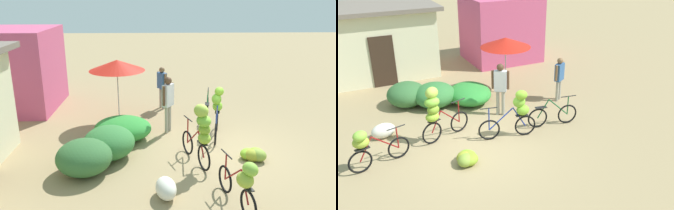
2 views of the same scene
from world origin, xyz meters
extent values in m
plane|color=#9C855D|center=(0.00, 0.00, 0.00)|extent=(60.00, 60.00, 0.00)
cube|color=beige|center=(-1.50, 7.44, 1.39)|extent=(4.51, 3.02, 2.77)
cube|color=#72665B|center=(-1.50, 7.44, 2.85)|extent=(5.01, 3.52, 0.16)
cube|color=#332319|center=(-1.50, 5.91, 1.00)|extent=(0.90, 0.06, 2.00)
cube|color=#C64D78|center=(4.12, 7.09, 1.49)|extent=(3.20, 2.80, 2.98)
ellipsoid|color=#346633|center=(-1.15, 3.66, 0.42)|extent=(1.36, 1.36, 0.84)
ellipsoid|color=#347537|center=(-0.29, 3.18, 0.42)|extent=(1.45, 1.37, 0.84)
ellipsoid|color=#308D36|center=(0.89, 2.92, 0.34)|extent=(1.50, 1.71, 0.69)
cylinder|color=beige|center=(2.45, 3.19, 1.02)|extent=(0.04, 0.04, 2.05)
cone|color=red|center=(2.45, 3.19, 1.95)|extent=(1.84, 1.84, 0.35)
torus|color=black|center=(-2.08, 0.41, 0.31)|extent=(0.61, 0.21, 0.61)
torus|color=black|center=(-3.08, 0.15, 0.31)|extent=(0.61, 0.21, 0.61)
cylinder|color=maroon|center=(-2.90, 0.20, 0.60)|extent=(0.39, 0.13, 0.59)
cylinder|color=maroon|center=(-2.41, 0.33, 0.60)|extent=(0.68, 0.21, 0.60)
cylinder|color=black|center=(-2.08, 0.41, 0.91)|extent=(0.49, 0.16, 0.03)
cylinder|color=maroon|center=(-2.08, 0.41, 0.61)|extent=(0.04, 0.04, 0.61)
cube|color=black|center=(-2.98, 0.18, 0.64)|extent=(0.38, 0.23, 0.02)
ellipsoid|color=#9AB436|center=(-2.98, 0.22, 0.80)|extent=(0.43, 0.35, 0.30)
ellipsoid|color=#88C13D|center=(-2.98, 0.14, 1.02)|extent=(0.42, 0.38, 0.26)
torus|color=black|center=(-0.15, 1.08, 0.33)|extent=(0.63, 0.26, 0.65)
torus|color=black|center=(-1.08, 0.75, 0.33)|extent=(0.63, 0.26, 0.65)
cylinder|color=maroon|center=(-0.92, 0.81, 0.62)|extent=(0.37, 0.16, 0.60)
cylinder|color=maroon|center=(-0.46, 0.97, 0.62)|extent=(0.64, 0.25, 0.61)
cylinder|color=black|center=(-0.15, 1.08, 1.02)|extent=(0.48, 0.19, 0.03)
cylinder|color=maroon|center=(-0.15, 1.08, 0.67)|extent=(0.04, 0.04, 0.69)
cube|color=black|center=(-0.99, 0.79, 0.68)|extent=(0.39, 0.25, 0.02)
ellipsoid|color=#91B932|center=(-1.03, 0.75, 0.83)|extent=(0.43, 0.37, 0.27)
ellipsoid|color=olive|center=(-0.99, 0.75, 1.05)|extent=(0.42, 0.37, 0.28)
ellipsoid|color=#76B835|center=(-1.00, 0.77, 1.27)|extent=(0.50, 0.43, 0.28)
ellipsoid|color=#9BBD40|center=(-0.97, 0.84, 1.51)|extent=(0.51, 0.49, 0.32)
torus|color=black|center=(0.45, 0.21, 0.32)|extent=(0.64, 0.18, 0.64)
torus|color=black|center=(1.51, -0.01, 0.32)|extent=(0.64, 0.18, 0.64)
cylinder|color=navy|center=(1.33, 0.03, 0.63)|extent=(0.41, 0.12, 0.64)
cylinder|color=navy|center=(0.80, 0.14, 0.63)|extent=(0.72, 0.18, 0.65)
cylinder|color=black|center=(0.45, 0.21, 1.01)|extent=(0.50, 0.13, 0.03)
cylinder|color=navy|center=(0.45, 0.21, 0.67)|extent=(0.04, 0.04, 0.69)
cube|color=black|center=(1.41, 0.01, 0.67)|extent=(0.38, 0.21, 0.02)
ellipsoid|color=#7EBC31|center=(1.44, 0.02, 0.84)|extent=(0.43, 0.36, 0.31)
ellipsoid|color=#7CBE35|center=(1.34, 0.07, 1.10)|extent=(0.38, 0.31, 0.33)
ellipsoid|color=#7FBD2D|center=(1.37, -0.01, 1.33)|extent=(0.43, 0.39, 0.27)
torus|color=black|center=(3.07, 0.08, 0.32)|extent=(0.64, 0.16, 0.64)
torus|color=black|center=(2.09, 0.24, 0.32)|extent=(0.64, 0.16, 0.64)
cylinder|color=#19592D|center=(2.26, 0.21, 0.61)|extent=(0.38, 0.10, 0.60)
cylinder|color=#19592D|center=(2.75, 0.13, 0.61)|extent=(0.67, 0.15, 0.61)
cylinder|color=black|center=(3.07, 0.08, 0.93)|extent=(0.50, 0.11, 0.03)
cylinder|color=#19592D|center=(3.07, 0.08, 0.62)|extent=(0.04, 0.04, 0.61)
cube|color=black|center=(2.19, 0.23, 0.67)|extent=(0.38, 0.20, 0.02)
ellipsoid|color=olive|center=(-0.63, -0.58, 0.15)|extent=(0.54, 0.57, 0.31)
ellipsoid|color=#82B929|center=(-0.51, -0.50, 0.14)|extent=(0.61, 0.59, 0.28)
ellipsoid|color=#85A729|center=(-0.52, -0.72, 0.15)|extent=(0.62, 0.59, 0.30)
ellipsoid|color=olive|center=(-0.64, -0.72, 0.16)|extent=(0.62, 0.62, 0.32)
ellipsoid|color=silver|center=(-2.28, 1.72, 0.22)|extent=(0.77, 0.55, 0.44)
cylinder|color=gray|center=(1.38, 1.60, 0.43)|extent=(0.11, 0.11, 0.86)
cylinder|color=gray|center=(1.53, 1.51, 0.43)|extent=(0.11, 0.11, 0.86)
cube|color=silver|center=(1.45, 1.56, 1.20)|extent=(0.44, 0.39, 0.68)
cylinder|color=#4C3321|center=(1.24, 1.69, 1.24)|extent=(0.08, 0.08, 0.61)
cylinder|color=#4C3321|center=(1.66, 1.42, 1.24)|extent=(0.08, 0.08, 0.61)
sphere|color=#4C3321|center=(1.45, 1.56, 1.66)|extent=(0.23, 0.23, 0.23)
cylinder|color=gray|center=(3.91, 1.75, 0.39)|extent=(0.11, 0.11, 0.77)
cylinder|color=gray|center=(3.75, 1.66, 0.39)|extent=(0.11, 0.11, 0.77)
cube|color=#33598C|center=(3.83, 1.71, 1.08)|extent=(0.45, 0.38, 0.61)
cylinder|color=brown|center=(4.05, 1.83, 1.11)|extent=(0.08, 0.08, 0.55)
cylinder|color=brown|center=(3.61, 1.58, 1.11)|extent=(0.08, 0.08, 0.55)
sphere|color=brown|center=(3.83, 1.71, 1.49)|extent=(0.21, 0.21, 0.21)
camera|label=1|loc=(-8.81, 1.88, 4.20)|focal=37.29mm
camera|label=2|loc=(-3.17, -8.20, 5.36)|focal=38.61mm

